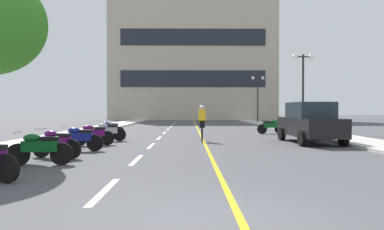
# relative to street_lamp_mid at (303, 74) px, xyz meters

# --- Properties ---
(ground_plane) EXTENTS (140.00, 140.00, 0.00)m
(ground_plane) POSITION_rel_street_lamp_mid_xyz_m (-7.25, 1.79, -3.85)
(ground_plane) COLOR #47474C
(curb_left) EXTENTS (2.40, 72.00, 0.12)m
(curb_left) POSITION_rel_street_lamp_mid_xyz_m (-14.45, 4.79, -3.79)
(curb_left) COLOR #B7B2A8
(curb_left) RESTS_ON ground
(curb_right) EXTENTS (2.40, 72.00, 0.12)m
(curb_right) POSITION_rel_street_lamp_mid_xyz_m (-0.05, 4.79, -3.79)
(curb_right) COLOR #B7B2A8
(curb_right) RESTS_ON ground
(lane_dash_0) EXTENTS (0.14, 2.20, 0.01)m
(lane_dash_0) POSITION_rel_street_lamp_mid_xyz_m (-9.25, -17.21, -3.85)
(lane_dash_0) COLOR silver
(lane_dash_0) RESTS_ON ground
(lane_dash_1) EXTENTS (0.14, 2.20, 0.01)m
(lane_dash_1) POSITION_rel_street_lamp_mid_xyz_m (-9.25, -13.21, -3.85)
(lane_dash_1) COLOR silver
(lane_dash_1) RESTS_ON ground
(lane_dash_2) EXTENTS (0.14, 2.20, 0.01)m
(lane_dash_2) POSITION_rel_street_lamp_mid_xyz_m (-9.25, -9.21, -3.85)
(lane_dash_2) COLOR silver
(lane_dash_2) RESTS_ON ground
(lane_dash_3) EXTENTS (0.14, 2.20, 0.01)m
(lane_dash_3) POSITION_rel_street_lamp_mid_xyz_m (-9.25, -5.21, -3.85)
(lane_dash_3) COLOR silver
(lane_dash_3) RESTS_ON ground
(lane_dash_4) EXTENTS (0.14, 2.20, 0.01)m
(lane_dash_4) POSITION_rel_street_lamp_mid_xyz_m (-9.25, -1.21, -3.85)
(lane_dash_4) COLOR silver
(lane_dash_4) RESTS_ON ground
(lane_dash_5) EXTENTS (0.14, 2.20, 0.01)m
(lane_dash_5) POSITION_rel_street_lamp_mid_xyz_m (-9.25, 2.79, -3.85)
(lane_dash_5) COLOR silver
(lane_dash_5) RESTS_ON ground
(lane_dash_6) EXTENTS (0.14, 2.20, 0.01)m
(lane_dash_6) POSITION_rel_street_lamp_mid_xyz_m (-9.25, 6.79, -3.85)
(lane_dash_6) COLOR silver
(lane_dash_6) RESTS_ON ground
(lane_dash_7) EXTENTS (0.14, 2.20, 0.01)m
(lane_dash_7) POSITION_rel_street_lamp_mid_xyz_m (-9.25, 10.79, -3.85)
(lane_dash_7) COLOR silver
(lane_dash_7) RESTS_ON ground
(lane_dash_8) EXTENTS (0.14, 2.20, 0.01)m
(lane_dash_8) POSITION_rel_street_lamp_mid_xyz_m (-9.25, 14.79, -3.85)
(lane_dash_8) COLOR silver
(lane_dash_8) RESTS_ON ground
(lane_dash_9) EXTENTS (0.14, 2.20, 0.01)m
(lane_dash_9) POSITION_rel_street_lamp_mid_xyz_m (-9.25, 18.79, -3.85)
(lane_dash_9) COLOR silver
(lane_dash_9) RESTS_ON ground
(lane_dash_10) EXTENTS (0.14, 2.20, 0.01)m
(lane_dash_10) POSITION_rel_street_lamp_mid_xyz_m (-9.25, 22.79, -3.85)
(lane_dash_10) COLOR silver
(lane_dash_10) RESTS_ON ground
(lane_dash_11) EXTENTS (0.14, 2.20, 0.01)m
(lane_dash_11) POSITION_rel_street_lamp_mid_xyz_m (-9.25, 26.79, -3.85)
(lane_dash_11) COLOR silver
(lane_dash_11) RESTS_ON ground
(centre_line_yellow) EXTENTS (0.12, 66.00, 0.01)m
(centre_line_yellow) POSITION_rel_street_lamp_mid_xyz_m (-7.00, 4.79, -3.85)
(centre_line_yellow) COLOR gold
(centre_line_yellow) RESTS_ON ground
(office_building) EXTENTS (24.12, 7.75, 19.35)m
(office_building) POSITION_rel_street_lamp_mid_xyz_m (-7.06, 29.61, 5.82)
(office_building) COLOR #BCAD93
(office_building) RESTS_ON ground
(street_lamp_mid) EXTENTS (1.46, 0.36, 5.10)m
(street_lamp_mid) POSITION_rel_street_lamp_mid_xyz_m (0.00, 0.00, 0.00)
(street_lamp_mid) COLOR black
(street_lamp_mid) RESTS_ON curb_right
(street_lamp_far) EXTENTS (1.46, 0.36, 5.03)m
(street_lamp_far) POSITION_rel_street_lamp_mid_xyz_m (-0.07, 15.18, -0.05)
(street_lamp_far) COLOR black
(street_lamp_far) RESTS_ON curb_right
(parked_car_near) EXTENTS (2.04, 4.26, 1.82)m
(parked_car_near) POSITION_rel_street_lamp_mid_xyz_m (-2.28, -7.97, -2.94)
(parked_car_near) COLOR black
(parked_car_near) RESTS_ON ground
(motorcycle_1) EXTENTS (1.69, 0.61, 0.92)m
(motorcycle_1) POSITION_rel_street_lamp_mid_xyz_m (-11.66, -14.28, -3.38)
(motorcycle_1) COLOR black
(motorcycle_1) RESTS_ON ground
(motorcycle_2) EXTENTS (1.66, 0.74, 0.92)m
(motorcycle_2) POSITION_rel_street_lamp_mid_xyz_m (-11.76, -12.84, -3.38)
(motorcycle_2) COLOR black
(motorcycle_2) RESTS_ON ground
(motorcycle_3) EXTENTS (1.70, 0.60, 0.92)m
(motorcycle_3) POSITION_rel_street_lamp_mid_xyz_m (-11.61, -11.02, -3.38)
(motorcycle_3) COLOR black
(motorcycle_3) RESTS_ON ground
(motorcycle_4) EXTENTS (1.65, 0.77, 0.92)m
(motorcycle_4) POSITION_rel_street_lamp_mid_xyz_m (-11.65, -9.09, -3.38)
(motorcycle_4) COLOR black
(motorcycle_4) RESTS_ON ground
(motorcycle_5) EXTENTS (1.68, 0.65, 0.92)m
(motorcycle_5) POSITION_rel_street_lamp_mid_xyz_m (-11.51, -7.14, -3.38)
(motorcycle_5) COLOR black
(motorcycle_5) RESTS_ON ground
(motorcycle_6) EXTENTS (1.70, 0.60, 0.92)m
(motorcycle_6) POSITION_rel_street_lamp_mid_xyz_m (-11.88, -5.18, -3.38)
(motorcycle_6) COLOR black
(motorcycle_6) RESTS_ON ground
(motorcycle_7) EXTENTS (1.70, 0.60, 0.92)m
(motorcycle_7) POSITION_rel_street_lamp_mid_xyz_m (-2.64, -2.06, -3.38)
(motorcycle_7) COLOR black
(motorcycle_7) RESTS_ON ground
(cyclist_rider) EXTENTS (0.42, 1.77, 1.71)m
(cyclist_rider) POSITION_rel_street_lamp_mid_xyz_m (-7.07, -7.23, -2.96)
(cyclist_rider) COLOR black
(cyclist_rider) RESTS_ON ground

